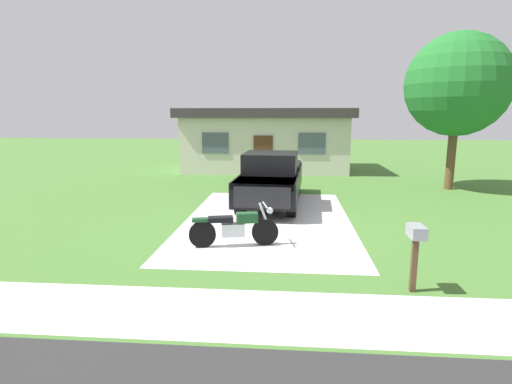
% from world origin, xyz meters
% --- Properties ---
extents(ground_plane, '(80.00, 80.00, 0.00)m').
position_xyz_m(ground_plane, '(0.00, 0.00, 0.00)').
color(ground_plane, '#467330').
extents(driveway_pad, '(5.03, 8.41, 0.01)m').
position_xyz_m(driveway_pad, '(0.00, 0.00, 0.00)').
color(driveway_pad, silver).
rests_on(driveway_pad, ground).
extents(sidewalk_strip, '(36.00, 1.80, 0.01)m').
position_xyz_m(sidewalk_strip, '(0.00, -6.00, 0.00)').
color(sidewalk_strip, silver).
rests_on(sidewalk_strip, ground).
extents(motorcycle, '(2.19, 0.82, 1.09)m').
position_xyz_m(motorcycle, '(-0.68, -2.55, 0.47)').
color(motorcycle, black).
rests_on(motorcycle, ground).
extents(pickup_truck, '(2.33, 5.73, 1.90)m').
position_xyz_m(pickup_truck, '(0.02, 2.41, 0.95)').
color(pickup_truck, black).
rests_on(pickup_truck, ground).
extents(mailbox, '(0.26, 0.48, 1.26)m').
position_xyz_m(mailbox, '(2.94, -4.89, 0.98)').
color(mailbox, '#4C3823').
rests_on(mailbox, ground).
extents(shade_tree, '(4.26, 4.26, 6.54)m').
position_xyz_m(shade_tree, '(7.57, 5.93, 4.39)').
color(shade_tree, brown).
rests_on(shade_tree, ground).
extents(neighbor_house, '(9.60, 5.60, 3.50)m').
position_xyz_m(neighbor_house, '(-0.73, 11.64, 1.79)').
color(neighbor_house, beige).
rests_on(neighbor_house, ground).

